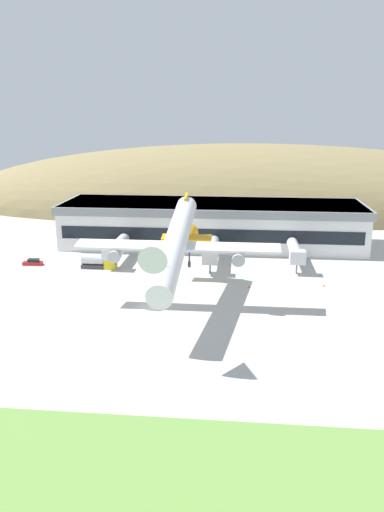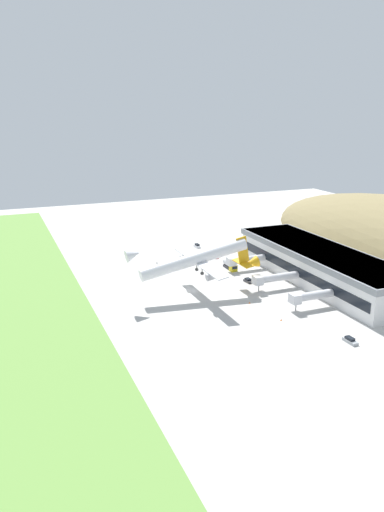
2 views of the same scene
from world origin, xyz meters
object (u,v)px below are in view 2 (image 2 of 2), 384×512
object	(u,v)px
service_car_1	(350,340)
service_car_2	(215,256)
jetway_0	(244,260)
traffic_cone_1	(281,320)
service_car_3	(248,281)
cargo_airplane	(197,260)
jetway_2	(309,296)
service_car_0	(197,246)
fuel_truck	(230,265)
terminal_building	(321,263)
jetway_1	(274,278)
traffic_cone_0	(250,303)

from	to	relation	value
service_car_1	service_car_2	world-z (taller)	service_car_2
jetway_0	traffic_cone_1	size ratio (longest dim) A/B	26.78
service_car_3	cargo_airplane	bearing A→B (deg)	-77.61
jetway_2	service_car_0	world-z (taller)	jetway_2
jetway_0	service_car_3	distance (m)	14.51
jetway_2	cargo_airplane	world-z (taller)	cargo_airplane
fuel_truck	jetway_0	bearing A→B (deg)	54.33
terminal_building	service_car_2	xyz separation A→B (m)	(-40.43, -22.78, -5.91)
service_car_1	traffic_cone_1	distance (m)	21.03
cargo_airplane	fuel_truck	distance (m)	32.43
jetway_0	service_car_2	xyz separation A→B (m)	(-19.11, -3.51, -3.38)
jetway_2	traffic_cone_1	world-z (taller)	jetway_2
cargo_airplane	service_car_2	xyz separation A→B (m)	(-36.91, 23.25, -11.51)
jetway_1	service_car_2	bearing A→B (deg)	-176.18
jetway_2	service_car_3	size ratio (longest dim) A/B	3.84
traffic_cone_1	service_car_2	bearing A→B (deg)	172.33
service_car_3	traffic_cone_0	bearing A→B (deg)	-26.92
jetway_2	service_car_2	size ratio (longest dim) A/B	3.27
jetway_1	service_car_1	world-z (taller)	jetway_1
jetway_1	traffic_cone_0	xyz separation A→B (m)	(8.50, -13.65, -3.71)
service_car_1	service_car_0	bearing A→B (deg)	-179.46
jetway_0	traffic_cone_1	distance (m)	48.04
service_car_1	fuel_truck	size ratio (longest dim) A/B	0.57
terminal_building	cargo_airplane	world-z (taller)	cargo_airplane
fuel_truck	traffic_cone_0	size ratio (longest dim) A/B	13.88
jetway_2	traffic_cone_1	xyz separation A→B (m)	(4.79, -12.69, -3.71)
jetway_0	traffic_cone_0	xyz separation A→B (m)	(31.03, -14.39, -3.71)
traffic_cone_1	jetway_0	bearing A→B (deg)	165.09
terminal_building	service_car_1	size ratio (longest dim) A/B	17.29
cargo_airplane	jetway_1	bearing A→B (deg)	79.69
jetway_2	service_car_3	bearing A→B (deg)	-168.77
service_car_2	traffic_cone_0	distance (m)	51.31
jetway_2	service_car_0	bearing A→B (deg)	-176.73
service_car_0	service_car_3	world-z (taller)	service_car_0
jetway_2	traffic_cone_1	distance (m)	14.07
cargo_airplane	service_car_3	bearing A→B (deg)	102.39
service_car_2	service_car_3	bearing A→B (deg)	-3.13
fuel_truck	traffic_cone_1	bearing A→B (deg)	-9.09
service_car_0	service_car_1	xyz separation A→B (m)	(101.70, 0.95, -0.10)
cargo_airplane	service_car_3	size ratio (longest dim) A/B	11.99
service_car_1	service_car_3	xyz separation A→B (m)	(-52.12, -2.14, 0.00)
cargo_airplane	service_car_0	distance (m)	59.94
terminal_building	jetway_1	distance (m)	20.19
terminal_building	fuel_truck	distance (m)	34.43
cargo_airplane	service_car_1	world-z (taller)	cargo_airplane
service_car_1	service_car_3	bearing A→B (deg)	-177.65
jetway_0	terminal_building	bearing A→B (deg)	42.10
service_car_2	jetway_0	bearing A→B (deg)	10.42
service_car_3	traffic_cone_1	world-z (taller)	service_car_3
jetway_2	service_car_2	distance (m)	60.83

